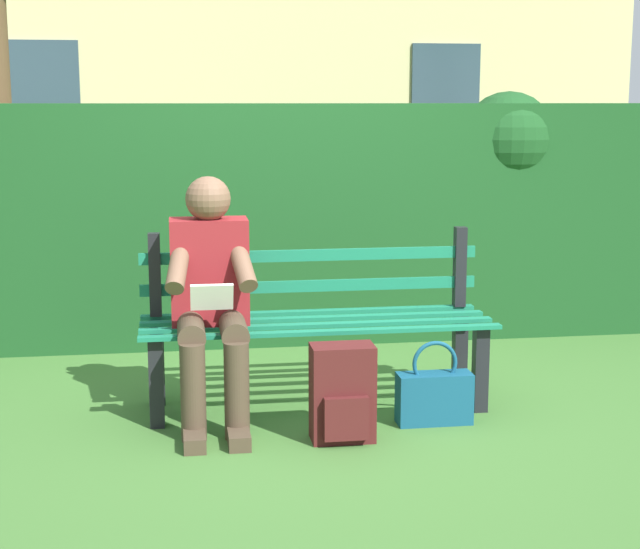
{
  "coord_description": "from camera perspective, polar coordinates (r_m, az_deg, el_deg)",
  "views": [
    {
      "loc": [
        0.7,
        4.7,
        1.55
      ],
      "look_at": [
        0.0,
        0.1,
        0.71
      ],
      "focal_mm": 54.26,
      "sensor_mm": 36.0,
      "label": 1
    }
  ],
  "objects": [
    {
      "name": "person_seated",
      "position": [
        4.69,
        -6.46,
        -1.1
      ],
      "size": [
        0.44,
        0.73,
        1.19
      ],
      "color": "maroon",
      "rests_on": "ground"
    },
    {
      "name": "handbag",
      "position": [
        4.75,
        6.75,
        -7.11
      ],
      "size": [
        0.36,
        0.13,
        0.41
      ],
      "color": "navy",
      "rests_on": "ground"
    },
    {
      "name": "park_bench",
      "position": [
        4.94,
        -0.29,
        -2.79
      ],
      "size": [
        1.77,
        0.52,
        0.89
      ],
      "color": "black",
      "rests_on": "ground"
    },
    {
      "name": "ground",
      "position": [
        4.99,
        -0.17,
        -7.84
      ],
      "size": [
        60.0,
        60.0,
        0.0
      ],
      "primitive_type": "plane",
      "color": "#3D6B2D"
    },
    {
      "name": "hedge_backdrop",
      "position": [
        6.34,
        -6.02,
        3.32
      ],
      "size": [
        6.47,
        0.76,
        1.61
      ],
      "color": "#19471E",
      "rests_on": "ground"
    },
    {
      "name": "backpack",
      "position": [
        4.47,
        1.34,
        -7.06
      ],
      "size": [
        0.29,
        0.24,
        0.45
      ],
      "color": "#4C1919",
      "rests_on": "ground"
    }
  ]
}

